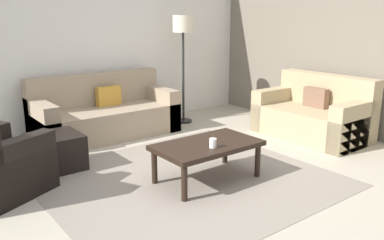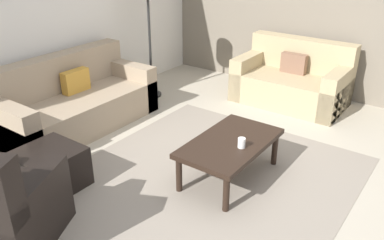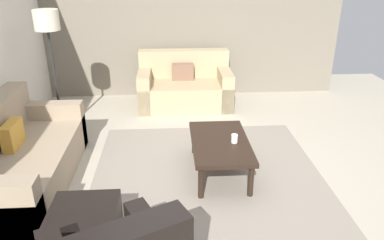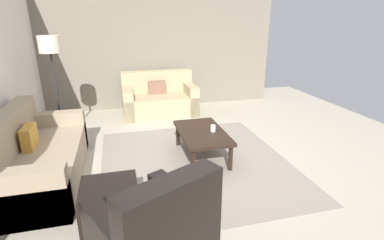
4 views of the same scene
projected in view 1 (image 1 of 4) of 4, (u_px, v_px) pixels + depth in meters
name	position (u px, v px, depth m)	size (l,w,h in m)	color
ground_plane	(186.00, 179.00, 4.22)	(8.00, 8.00, 0.00)	#B2A893
rear_partition	(82.00, 37.00, 5.87)	(6.00, 0.12, 2.80)	silver
stone_feature_panel	(355.00, 37.00, 5.63)	(0.12, 5.20, 2.80)	slate
area_rug	(186.00, 179.00, 4.22)	(2.84, 2.61, 0.01)	gray
couch_main	(103.00, 115.00, 5.78)	(2.01, 0.91, 0.88)	gray
couch_loveseat	(315.00, 116.00, 5.71)	(0.91, 1.52, 0.88)	tan
ottoman	(55.00, 152.00, 4.47)	(0.56, 0.56, 0.40)	black
coffee_table	(207.00, 148.00, 4.12)	(1.10, 0.64, 0.41)	black
cup	(213.00, 143.00, 3.95)	(0.07, 0.07, 0.10)	white
lamp_standing	(183.00, 35.00, 6.20)	(0.32, 0.32, 1.71)	black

